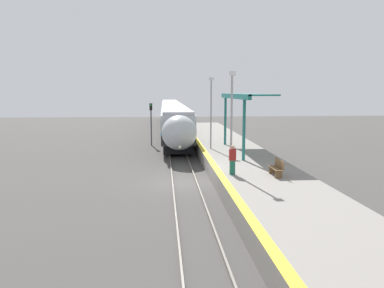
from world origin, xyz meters
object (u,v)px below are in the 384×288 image
Objects in this scene: platform_bench at (277,167)px; railway_signal at (151,120)px; lamppost_near at (232,116)px; lamppost_mid at (211,108)px; train at (172,115)px; person_waiting at (232,159)px.

platform_bench is 0.35× the size of railway_signal.
lamppost_mid is at bearing 90.00° from lamppost_near.
platform_bench is (4.82, -32.62, -0.74)m from train.
lamppost_mid reaches higher than train.
train is 8.69× the size of lamppost_mid.
lamppost_near reaches higher than railway_signal.
platform_bench is 10.51m from lamppost_mid.
lamppost_mid is (-2.33, 9.88, 2.71)m from platform_bench.
lamppost_near is (2.50, -31.62, 1.97)m from train.
platform_bench is at bearing -11.91° from person_waiting.
person_waiting is 0.29× the size of lamppost_mid.
person_waiting reaches higher than platform_bench.
lamppost_mid is at bearing -83.74° from train.
lamppost_near is at bearing 156.74° from platform_bench.
lamppost_near is at bearing -74.53° from railway_signal.
train is 11.28× the size of railway_signal.
lamppost_mid is (0.01, 9.39, 2.35)m from person_waiting.
lamppost_near is at bearing -90.00° from lamppost_mid.
lamppost_near is at bearing 89.26° from person_waiting.
train is at bearing 79.68° from railway_signal.
person_waiting is 0.29× the size of lamppost_near.
train is 32.23m from person_waiting.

